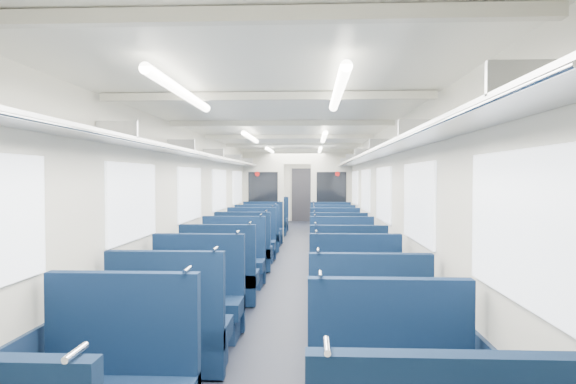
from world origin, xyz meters
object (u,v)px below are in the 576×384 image
at_px(seat_6, 196,305).
at_px(seat_13, 338,254).
at_px(seat_11, 342,265).
at_px(seat_15, 335,245).
at_px(end_door, 302,195).
at_px(seat_22, 272,221).
at_px(seat_4, 170,334).
at_px(seat_9, 348,281).
at_px(seat_19, 331,232).
at_px(seat_23, 327,221).
at_px(seat_14, 251,244).
at_px(seat_7, 356,305).
at_px(seat_21, 328,224).
at_px(seat_10, 233,264).
at_px(seat_16, 258,237).
at_px(seat_12, 244,252).
at_px(seat_20, 269,224).
at_px(seat_17, 332,238).
at_px(seat_8, 220,279).
at_px(bulkhead, 297,194).
at_px(seat_18, 262,232).
at_px(seat_5, 368,339).

relative_size(seat_6, seat_13, 1.00).
height_order(seat_11, seat_15, same).
height_order(end_door, seat_22, end_door).
distance_m(seat_4, seat_11, 3.79).
height_order(end_door, seat_9, end_door).
height_order(seat_19, seat_23, same).
xyz_separation_m(end_door, seat_14, (-0.83, -9.15, -0.66)).
relative_size(seat_7, seat_11, 1.00).
xyz_separation_m(seat_21, seat_23, (0.00, 0.95, 0.00)).
bearing_deg(seat_11, seat_22, 102.21).
bearing_deg(seat_10, seat_16, 90.00).
height_order(seat_12, seat_20, same).
distance_m(seat_10, seat_17, 3.86).
bearing_deg(seat_17, seat_23, 90.00).
bearing_deg(seat_20, seat_9, -77.86).
relative_size(seat_17, seat_21, 1.00).
xyz_separation_m(seat_8, seat_13, (1.66, 2.21, 0.00)).
xyz_separation_m(seat_16, seat_19, (1.66, 1.00, 0.00)).
xyz_separation_m(bulkhead, seat_10, (-0.83, -5.31, -0.90)).
relative_size(seat_7, seat_9, 1.00).
xyz_separation_m(seat_17, seat_23, (0.00, 4.18, 0.00)).
relative_size(seat_14, seat_18, 1.00).
relative_size(seat_20, seat_23, 1.00).
relative_size(seat_20, seat_22, 1.00).
bearing_deg(seat_15, seat_14, 176.98).
height_order(seat_14, seat_23, same).
distance_m(seat_10, seat_22, 7.69).
relative_size(bulkhead, seat_21, 2.56).
xyz_separation_m(seat_18, seat_19, (1.66, -0.13, 0.00)).
bearing_deg(seat_15, seat_12, -149.46).
height_order(seat_9, seat_18, same).
distance_m(seat_10, seat_23, 7.85).
bearing_deg(seat_21, seat_17, -90.00).
bearing_deg(seat_8, seat_12, 90.00).
height_order(seat_4, seat_21, same).
bearing_deg(seat_15, bulkhead, 104.90).
height_order(seat_6, seat_23, same).
height_order(seat_8, seat_22, same).
bearing_deg(seat_5, seat_14, 106.19).
relative_size(end_door, seat_8, 1.83).
relative_size(seat_13, seat_18, 1.00).
height_order(seat_7, seat_18, same).
bearing_deg(seat_19, seat_6, -103.50).
bearing_deg(seat_15, end_door, 95.13).
height_order(bulkhead, seat_12, bulkhead).
bearing_deg(seat_6, seat_18, 90.00).
xyz_separation_m(seat_16, seat_22, (0.00, 4.19, 0.00)).
bearing_deg(seat_9, seat_6, -141.82).
bearing_deg(bulkhead, seat_13, -78.83).
relative_size(seat_10, seat_14, 1.00).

